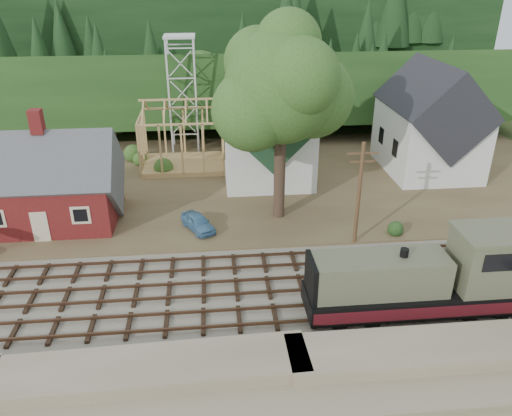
{
  "coord_description": "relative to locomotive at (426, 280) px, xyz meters",
  "views": [
    {
      "loc": [
        -3.43,
        -26.18,
        18.58
      ],
      "look_at": [
        -0.26,
        6.0,
        3.0
      ],
      "focal_mm": 35.0,
      "sensor_mm": 36.0,
      "label": 1
    }
  ],
  "objects": [
    {
      "name": "ridge",
      "position": [
        -8.8,
        61.0,
        -2.24
      ],
      "size": [
        80.0,
        20.0,
        12.0
      ],
      "primitive_type": "cube",
      "color": "black",
      "rests_on": "ground"
    },
    {
      "name": "ground",
      "position": [
        -8.8,
        3.0,
        -2.24
      ],
      "size": [
        140.0,
        140.0,
        0.0
      ],
      "primitive_type": "plane",
      "color": "#384C1E",
      "rests_on": "ground"
    },
    {
      "name": "telegraph_pole_near",
      "position": [
        -1.8,
        8.2,
        2.0
      ],
      "size": [
        2.2,
        0.28,
        8.0
      ],
      "color": "#4C331E",
      "rests_on": "ground"
    },
    {
      "name": "hillside",
      "position": [
        -8.8,
        45.0,
        -2.24
      ],
      "size": [
        70.0,
        28.96,
        12.74
      ],
      "primitive_type": "cube",
      "rotation": [
        -0.17,
        0.0,
        0.0
      ],
      "color": "#1E3F19",
      "rests_on": "ground"
    },
    {
      "name": "village_flat",
      "position": [
        -8.8,
        21.0,
        -2.09
      ],
      "size": [
        64.0,
        26.0,
        0.3
      ],
      "primitive_type": "cube",
      "color": "brown",
      "rests_on": "ground"
    },
    {
      "name": "church",
      "position": [
        -6.8,
        22.68,
        2.94
      ],
      "size": [
        8.4,
        15.17,
        13.0
      ],
      "color": "silver",
      "rests_on": "village_flat"
    },
    {
      "name": "car_blue",
      "position": [
        -13.34,
        11.21,
        -1.32
      ],
      "size": [
        3.02,
        3.94,
        1.25
      ],
      "primitive_type": "imported",
      "rotation": [
        0.0,
        0.0,
        0.49
      ],
      "color": "#5488B4",
      "rests_on": "village_flat"
    },
    {
      "name": "timber_frame",
      "position": [
        -14.8,
        25.0,
        1.02
      ],
      "size": [
        8.2,
        6.2,
        6.99
      ],
      "color": "tan",
      "rests_on": "village_flat"
    },
    {
      "name": "car_red",
      "position": [
        12.17,
        23.16,
        -1.4
      ],
      "size": [
        3.97,
        1.93,
        1.09
      ],
      "primitive_type": "imported",
      "rotation": [
        0.0,
        0.0,
        1.6
      ],
      "color": "red",
      "rests_on": "village_flat"
    },
    {
      "name": "car_green",
      "position": [
        -29.04,
        16.01,
        -1.31
      ],
      "size": [
        4.05,
        2.81,
        1.27
      ],
      "primitive_type": "imported",
      "rotation": [
        0.0,
        0.0,
        2.0
      ],
      "color": "#80AD78",
      "rests_on": "village_flat"
    },
    {
      "name": "embankment",
      "position": [
        -8.8,
        -5.5,
        -2.24
      ],
      "size": [
        64.0,
        5.0,
        1.6
      ],
      "primitive_type": "cube",
      "color": "#7F7259",
      "rests_on": "ground"
    },
    {
      "name": "depot",
      "position": [
        -24.8,
        14.0,
        0.97
      ],
      "size": [
        10.8,
        7.41,
        9.0
      ],
      "color": "#551513",
      "rests_on": "village_flat"
    },
    {
      "name": "lattice_tower",
      "position": [
        -14.8,
        31.0,
        7.79
      ],
      "size": [
        3.2,
        3.2,
        12.12
      ],
      "color": "silver",
      "rests_on": "village_flat"
    },
    {
      "name": "farmhouse",
      "position": [
        9.2,
        22.0,
        2.62
      ],
      "size": [
        8.4,
        10.8,
        10.6
      ],
      "color": "silver",
      "rests_on": "village_flat"
    },
    {
      "name": "locomotive",
      "position": [
        0.0,
        0.0,
        0.0
      ],
      "size": [
        12.85,
        3.21,
        5.12
      ],
      "color": "black",
      "rests_on": "railroad_bed"
    },
    {
      "name": "railroad_bed",
      "position": [
        -8.8,
        3.0,
        -2.16
      ],
      "size": [
        64.0,
        11.0,
        0.16
      ],
      "primitive_type": "cube",
      "color": "#726B5B",
      "rests_on": "ground"
    },
    {
      "name": "big_tree",
      "position": [
        -6.63,
        13.08,
        7.97
      ],
      "size": [
        10.9,
        8.4,
        14.7
      ],
      "color": "#38281E",
      "rests_on": "village_flat"
    }
  ]
}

